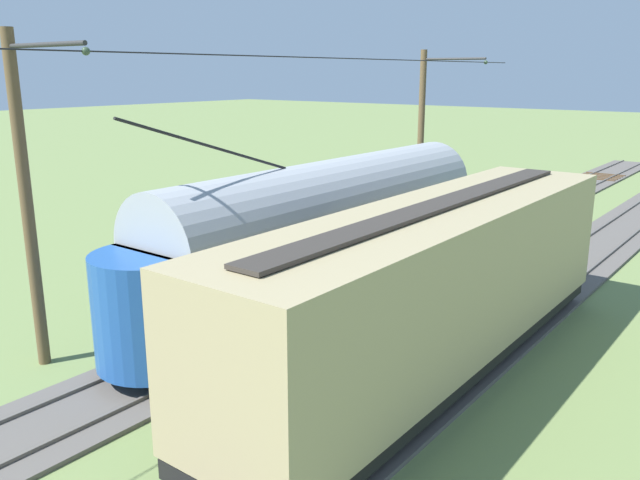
# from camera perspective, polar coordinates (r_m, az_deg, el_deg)

# --- Properties ---
(ground_plane) EXTENTS (220.00, 220.00, 0.00)m
(ground_plane) POSITION_cam_1_polar(r_m,az_deg,el_deg) (18.00, 5.35, -7.67)
(ground_plane) COLOR olive
(track_streetcar_siding) EXTENTS (2.80, 80.00, 0.18)m
(track_streetcar_siding) POSITION_cam_1_polar(r_m,az_deg,el_deg) (17.19, 12.80, -8.88)
(track_streetcar_siding) COLOR #56514C
(track_streetcar_siding) RESTS_ON ground
(track_adjacent_siding) EXTENTS (2.80, 80.00, 0.18)m
(track_adjacent_siding) POSITION_cam_1_polar(r_m,az_deg,el_deg) (19.50, -0.16, -5.64)
(track_adjacent_siding) COLOR #56514C
(track_adjacent_siding) RESTS_ON ground
(vintage_streetcar) EXTENTS (2.65, 15.75, 5.75)m
(vintage_streetcar) POSITION_cam_1_polar(r_m,az_deg,el_deg) (19.28, 0.84, 0.95)
(vintage_streetcar) COLOR #1E4C93
(vintage_streetcar) RESTS_ON ground
(coach_adjacent) EXTENTS (2.96, 13.70, 3.85)m
(coach_adjacent) POSITION_cam_1_polar(r_m,az_deg,el_deg) (14.85, 10.14, -3.81)
(coach_adjacent) COLOR tan
(coach_adjacent) RESTS_ON ground
(catenary_pole_foreground) EXTENTS (3.04, 0.28, 7.71)m
(catenary_pole_foreground) POSITION_cam_1_polar(r_m,az_deg,el_deg) (29.21, 8.99, 8.97)
(catenary_pole_foreground) COLOR brown
(catenary_pole_foreground) RESTS_ON ground
(catenary_pole_mid_near) EXTENTS (3.04, 0.28, 7.71)m
(catenary_pole_mid_near) POSITION_cam_1_polar(r_m,az_deg,el_deg) (16.00, -24.29, 3.35)
(catenary_pole_mid_near) COLOR brown
(catenary_pole_mid_near) RESTS_ON ground
(overhead_wire_run) EXTENTS (2.84, 40.33, 0.18)m
(overhead_wire_run) POSITION_cam_1_polar(r_m,az_deg,el_deg) (13.90, -17.25, 15.51)
(overhead_wire_run) COLOR black
(overhead_wire_run) RESTS_ON ground
(spare_tie_stack) EXTENTS (2.40, 2.40, 0.54)m
(spare_tie_stack) POSITION_cam_1_polar(r_m,az_deg,el_deg) (22.66, -3.35, -2.18)
(spare_tie_stack) COLOR #47331E
(spare_tie_stack) RESTS_ON ground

